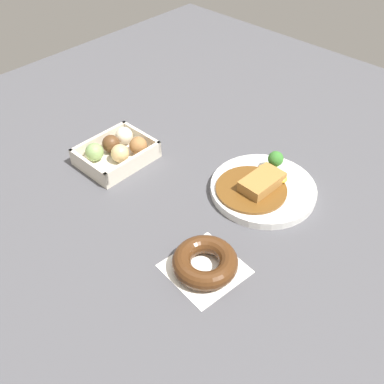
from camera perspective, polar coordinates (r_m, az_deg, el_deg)
name	(u,v)px	position (r m, az deg, el deg)	size (l,w,h in m)	color
ground_plane	(203,180)	(1.03, 1.45, 1.59)	(1.60, 1.60, 0.00)	#4C4C51
curry_plate	(263,187)	(1.00, 8.90, 0.61)	(0.23, 0.23, 0.07)	white
donut_box	(117,151)	(1.09, -9.44, 5.13)	(0.17, 0.13, 0.05)	beige
chocolate_ring_donut	(205,262)	(0.84, 1.65, -8.88)	(0.15, 0.15, 0.04)	white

